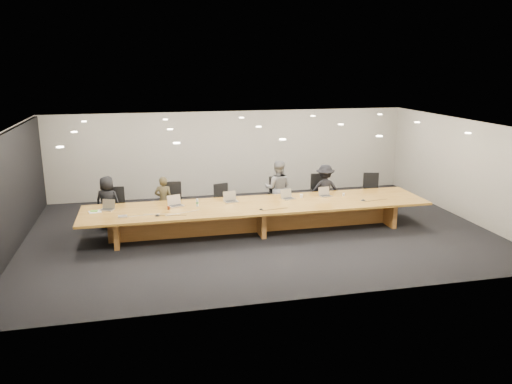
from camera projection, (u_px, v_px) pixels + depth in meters
ground at (259, 231)px, 13.20m from camera, size 12.00×12.00×0.00m
back_wall at (231, 153)px, 16.62m from camera, size 12.00×0.02×2.80m
left_wall_panel at (10, 194)px, 11.57m from camera, size 0.08×7.84×2.74m
conference_table at (259, 212)px, 13.07m from camera, size 9.00×1.80×0.75m
chair_far_left at (116, 207)px, 13.47m from camera, size 0.58×0.58×1.08m
chair_left at (173, 203)px, 13.68m from camera, size 0.61×0.61×1.17m
chair_mid_left at (224, 202)px, 14.13m from camera, size 0.64×0.64×1.02m
chair_mid_right at (280, 196)px, 14.48m from camera, size 0.65×0.65×1.14m
chair_right at (320, 193)px, 14.80m from camera, size 0.64×0.64×1.15m
chair_far_right at (372, 191)px, 15.10m from camera, size 0.68×0.68×1.11m
person_a at (108, 202)px, 13.38m from camera, size 0.80×0.66×1.41m
person_b at (164, 201)px, 13.62m from camera, size 0.56×0.43×1.35m
person_c at (278, 188)px, 14.38m from camera, size 0.95×0.85×1.63m
person_d at (325, 189)px, 14.57m from camera, size 1.03×0.70×1.47m
laptop_a at (107, 205)px, 12.44m from camera, size 0.40×0.35×0.26m
laptop_b at (176, 201)px, 12.78m from camera, size 0.43×0.37×0.28m
laptop_c at (231, 197)px, 13.18m from camera, size 0.39×0.31×0.28m
laptop_d at (288, 194)px, 13.47m from camera, size 0.39×0.33×0.26m
laptop_e at (326, 192)px, 13.73m from camera, size 0.34×0.26×0.25m
water_bottle at (197, 203)px, 12.79m from camera, size 0.06×0.06×0.19m
amber_mug at (169, 208)px, 12.51m from camera, size 0.08×0.08×0.09m
paper_cup_near at (301, 196)px, 13.60m from camera, size 0.11×0.11×0.10m
paper_cup_far at (344, 195)px, 13.80m from camera, size 0.07×0.07×0.08m
notepad at (95, 212)px, 12.31m from camera, size 0.34×0.30×0.02m
lime_gadget at (94, 211)px, 12.30m from camera, size 0.18×0.12×0.03m
av_box at (123, 216)px, 11.91m from camera, size 0.22×0.17×0.03m
mic_left at (157, 215)px, 12.00m from camera, size 0.14×0.14×0.03m
mic_center at (261, 209)px, 12.52m from camera, size 0.11×0.11×0.03m
mic_right at (363, 200)px, 13.34m from camera, size 0.17×0.17×0.03m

